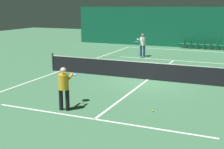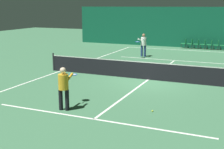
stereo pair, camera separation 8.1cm
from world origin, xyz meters
The scene contains 18 objects.
ground_plane centered at (0.00, 0.00, 0.00)m, with size 60.00×60.00×0.00m, color #3D704C.
backdrop_curtain centered at (0.00, 13.77, 1.86)m, with size 23.00×0.12×3.72m.
court_line_baseline_far centered at (0.00, 11.90, 0.00)m, with size 11.00×0.10×0.00m.
court_line_service_far centered at (0.00, 6.40, 0.00)m, with size 8.25×0.10×0.00m.
court_line_service_near centered at (0.00, -6.40, 0.00)m, with size 8.25×0.10×0.00m.
court_line_sideline_left centered at (-5.50, 0.00, 0.00)m, with size 0.10×23.80×0.00m.
court_line_centre centered at (0.00, 0.00, 0.00)m, with size 0.10×12.80×0.00m.
tennis_net centered at (0.00, 0.00, 0.51)m, with size 12.00×0.10×1.07m.
player_near centered at (-1.47, -5.94, 0.96)m, with size 0.56×1.38×1.64m.
player_far centered at (-2.61, 7.14, 1.02)m, with size 0.57×1.43×1.76m.
courtside_chair_0 centered at (-0.62, 13.22, 0.49)m, with size 0.44×0.44×0.84m.
courtside_chair_1 centered at (-0.05, 13.22, 0.49)m, with size 0.44×0.44×0.84m.
courtside_chair_2 centered at (0.52, 13.22, 0.49)m, with size 0.44×0.44×0.84m.
courtside_chair_3 centered at (1.09, 13.22, 0.49)m, with size 0.44×0.44×0.84m.
courtside_chair_4 centered at (1.66, 13.22, 0.49)m, with size 0.44×0.44×0.84m.
courtside_chair_5 centered at (2.23, 13.22, 0.49)m, with size 0.44×0.44×0.84m.
courtside_chair_6 centered at (2.80, 13.22, 0.49)m, with size 0.44×0.44×0.84m.
tennis_ball centered at (1.64, -4.85, 0.03)m, with size 0.07×0.07×0.07m.
Camera 1 is at (4.57, -15.56, 3.87)m, focal length 50.00 mm.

